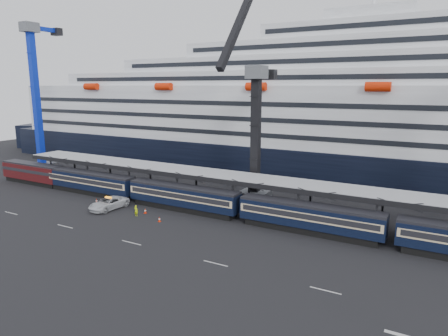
{
  "coord_description": "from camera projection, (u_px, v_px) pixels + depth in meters",
  "views": [
    {
      "loc": [
        6.44,
        -38.79,
        18.91
      ],
      "look_at": [
        -20.77,
        10.0,
        7.41
      ],
      "focal_mm": 32.0,
      "sensor_mm": 36.0,
      "label": 1
    }
  ],
  "objects": [
    {
      "name": "traffic_cone_c",
      "position": [
        159.0,
        219.0,
        56.62
      ],
      "size": [
        0.37,
        0.37,
        0.74
      ],
      "color": "red",
      "rests_on": "ground"
    },
    {
      "name": "pickup_truck",
      "position": [
        109.0,
        203.0,
        62.35
      ],
      "size": [
        3.52,
        6.81,
        1.83
      ],
      "primitive_type": "imported",
      "rotation": [
        0.0,
        0.0,
        -0.07
      ],
      "color": "silver",
      "rests_on": "ground"
    },
    {
      "name": "train",
      "position": [
        335.0,
        221.0,
        50.4
      ],
      "size": [
        133.05,
        3.0,
        4.05
      ],
      "color": "black",
      "rests_on": "ground"
    },
    {
      "name": "ground",
      "position": [
        356.0,
        278.0,
        40.07
      ],
      "size": [
        260.0,
        260.0,
        0.0
      ],
      "primitive_type": "plane",
      "color": "black",
      "rests_on": "ground"
    },
    {
      "name": "lane_markings",
      "position": [
        448.0,
        328.0,
        31.7
      ],
      "size": [
        111.0,
        4.27,
        0.02
      ],
      "color": "beige",
      "rests_on": "ground"
    },
    {
      "name": "crane_dark_near",
      "position": [
        255.0,
        131.0,
        63.11
      ],
      "size": [
        4.5,
        17.75,
        35.08
      ],
      "color": "#52555A",
      "rests_on": "ground"
    },
    {
      "name": "traffic_cone_b",
      "position": [
        145.0,
        211.0,
        60.33
      ],
      "size": [
        0.4,
        0.4,
        0.8
      ],
      "color": "red",
      "rests_on": "ground"
    },
    {
      "name": "worker",
      "position": [
        136.0,
        211.0,
        58.96
      ],
      "size": [
        0.62,
        0.42,
        1.67
      ],
      "primitive_type": "imported",
      "rotation": [
        0.0,
        0.0,
        3.18
      ],
      "color": "#C9E70C",
      "rests_on": "ground"
    },
    {
      "name": "cruise_ship",
      "position": [
        403.0,
        121.0,
        77.43
      ],
      "size": [
        214.09,
        28.84,
        34.0
      ],
      "color": "black",
      "rests_on": "ground"
    },
    {
      "name": "canopy",
      "position": [
        381.0,
        195.0,
        50.98
      ],
      "size": [
        130.0,
        6.25,
        5.53
      ],
      "color": "#9FA1A8",
      "rests_on": "ground"
    },
    {
      "name": "crane_blue",
      "position": [
        33.0,
        89.0,
        85.76
      ],
      "size": [
        4.5,
        19.91,
        52.01
      ],
      "color": "#52555A",
      "rests_on": "ground"
    },
    {
      "name": "traffic_cone_a",
      "position": [
        97.0,
        201.0,
        65.36
      ],
      "size": [
        0.43,
        0.43,
        0.86
      ],
      "color": "red",
      "rests_on": "ground"
    }
  ]
}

